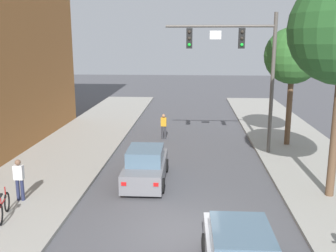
% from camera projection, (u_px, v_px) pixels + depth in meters
% --- Properties ---
extents(ground_plane, '(120.00, 120.00, 0.00)m').
position_uv_depth(ground_plane, '(179.00, 232.00, 12.62)').
color(ground_plane, '#4C4C51').
extents(traffic_signal_mast, '(5.82, 0.38, 7.50)m').
position_uv_depth(traffic_signal_mast, '(243.00, 58.00, 20.18)').
color(traffic_signal_mast, '#514C47').
rests_on(traffic_signal_mast, sidewalk_right).
extents(car_lead_grey, '(1.87, 4.26, 1.60)m').
position_uv_depth(car_lead_grey, '(146.00, 166.00, 17.00)').
color(car_lead_grey, slate).
rests_on(car_lead_grey, ground).
extents(pedestrian_sidewalk_left_walker, '(0.36, 0.22, 1.64)m').
position_uv_depth(pedestrian_sidewalk_left_walker, '(19.00, 178.00, 14.60)').
color(pedestrian_sidewalk_left_walker, '#232847').
rests_on(pedestrian_sidewalk_left_walker, sidewalk_left).
extents(pedestrian_crossing_road, '(0.36, 0.22, 1.64)m').
position_uv_depth(pedestrian_crossing_road, '(164.00, 125.00, 24.45)').
color(pedestrian_crossing_road, '#333338').
rests_on(pedestrian_crossing_road, ground).
extents(bicycle_leaning, '(0.50, 1.73, 0.98)m').
position_uv_depth(bicycle_leaning, '(3.00, 207.00, 13.23)').
color(bicycle_leaning, black).
rests_on(bicycle_leaning, sidewalk_left).
extents(street_tree_second, '(3.24, 3.24, 6.85)m').
position_uv_depth(street_tree_second, '(293.00, 56.00, 21.73)').
color(street_tree_second, brown).
rests_on(street_tree_second, sidewalk_right).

